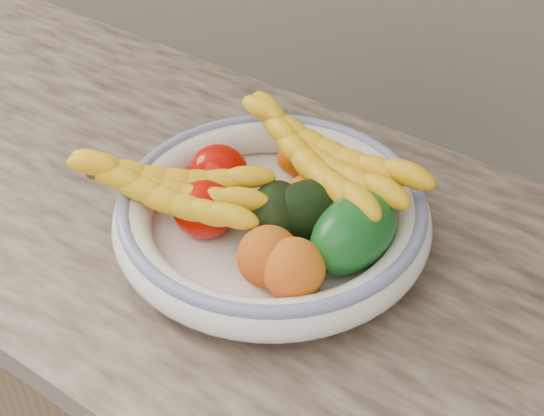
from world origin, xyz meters
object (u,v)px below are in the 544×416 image
Objects in this scene: banana_bunch_back at (320,162)px; banana_bunch_front at (168,192)px; fruit_bowl at (272,215)px; green_mango at (354,233)px.

banana_bunch_front is at bearing -113.60° from banana_bunch_back.
banana_bunch_back is at bearing 77.80° from fruit_bowl.
banana_bunch_front is at bearing -146.12° from fruit_bowl.
banana_bunch_back reaches higher than banana_bunch_front.
green_mango is 0.12m from banana_bunch_back.
banana_bunch_back is at bearing 145.30° from green_mango.
banana_bunch_front is (-0.12, -0.15, -0.01)m from banana_bunch_back.
green_mango is at bearing -3.71° from banana_bunch_front.
banana_bunch_back is (0.02, 0.08, 0.04)m from fruit_bowl.
fruit_bowl is 0.13m from banana_bunch_front.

